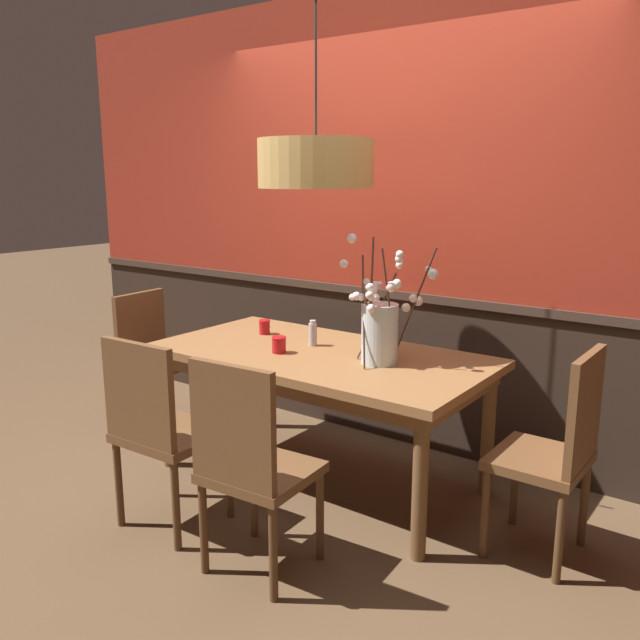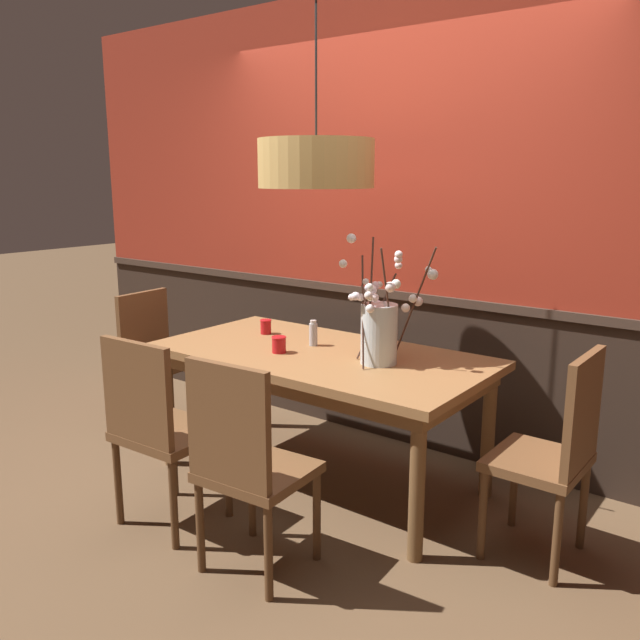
{
  "view_description": "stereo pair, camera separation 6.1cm",
  "coord_description": "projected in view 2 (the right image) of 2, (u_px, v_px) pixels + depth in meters",
  "views": [
    {
      "loc": [
        2.03,
        -2.77,
        1.68
      ],
      "look_at": [
        0.0,
        0.0,
        0.92
      ],
      "focal_mm": 36.95,
      "sensor_mm": 36.0,
      "label": 1
    },
    {
      "loc": [
        2.08,
        -2.73,
        1.68
      ],
      "look_at": [
        0.0,
        0.0,
        0.92
      ],
      "focal_mm": 36.95,
      "sensor_mm": 36.0,
      "label": 2
    }
  ],
  "objects": [
    {
      "name": "candle_holder_nearer_edge",
      "position": [
        279.0,
        344.0,
        3.54
      ],
      "size": [
        0.08,
        0.08,
        0.09
      ],
      "color": "red",
      "rests_on": "dining_table"
    },
    {
      "name": "pendant_lamp",
      "position": [
        316.0,
        164.0,
        3.4
      ],
      "size": [
        0.6,
        0.6,
        1.16
      ],
      "color": "tan"
    },
    {
      "name": "chair_near_side_left",
      "position": [
        158.0,
        423.0,
        3.1
      ],
      "size": [
        0.47,
        0.44,
        0.95
      ],
      "color": "brown",
      "rests_on": "ground"
    },
    {
      "name": "candle_holder_nearer_center",
      "position": [
        266.0,
        327.0,
        3.96
      ],
      "size": [
        0.07,
        0.07,
        0.09
      ],
      "color": "red",
      "rests_on": "dining_table"
    },
    {
      "name": "back_wall",
      "position": [
        399.0,
        225.0,
        4.04
      ],
      "size": [
        5.59,
        0.14,
        2.77
      ],
      "color": "#2D2119",
      "rests_on": "ground"
    },
    {
      "name": "ground_plane",
      "position": [
        320.0,
        478.0,
        3.72
      ],
      "size": [
        24.0,
        24.0,
        0.0
      ],
      "primitive_type": "plane",
      "color": "brown"
    },
    {
      "name": "vase_with_blossoms",
      "position": [
        380.0,
        329.0,
        3.31
      ],
      "size": [
        0.44,
        0.39,
        0.65
      ],
      "color": "silver",
      "rests_on": "dining_table"
    },
    {
      "name": "chair_head_east_end",
      "position": [
        556.0,
        448.0,
        2.83
      ],
      "size": [
        0.39,
        0.42,
        0.96
      ],
      "color": "brown",
      "rests_on": "ground"
    },
    {
      "name": "chair_head_west_end",
      "position": [
        157.0,
        352.0,
        4.4
      ],
      "size": [
        0.45,
        0.46,
        0.91
      ],
      "color": "brown",
      "rests_on": "ground"
    },
    {
      "name": "condiment_bottle",
      "position": [
        313.0,
        334.0,
        3.68
      ],
      "size": [
        0.05,
        0.05,
        0.14
      ],
      "color": "#ADADB2",
      "rests_on": "dining_table"
    },
    {
      "name": "dining_table",
      "position": [
        320.0,
        367.0,
        3.57
      ],
      "size": [
        1.82,
        0.94,
        0.74
      ],
      "color": "olive",
      "rests_on": "ground"
    },
    {
      "name": "chair_near_side_right",
      "position": [
        246.0,
        459.0,
        2.72
      ],
      "size": [
        0.45,
        0.44,
        0.96
      ],
      "color": "brown",
      "rests_on": "ground"
    }
  ]
}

